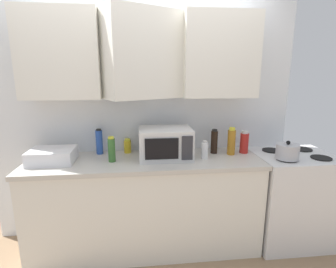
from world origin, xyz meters
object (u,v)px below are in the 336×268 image
bottle_white_jar (205,150)px  dish_rack (52,156)px  bottle_yellow_mustard (127,146)px  stove_range (290,197)px  bottle_soy_dark (214,142)px  bottle_amber_vinegar (231,142)px  bottle_blue_cleaner (99,142)px  kettle (287,151)px  microwave (165,143)px  bottle_green_oil (112,150)px  bottle_red_sauce (244,142)px

bottle_white_jar → dish_rack: bearing=178.3°
dish_rack → bottle_yellow_mustard: (0.65, 0.22, 0.01)m
stove_range → bottle_soy_dark: bottle_soy_dark is taller
bottle_white_jar → bottle_amber_vinegar: bearing=18.3°
dish_rack → bottle_blue_cleaner: (0.38, 0.21, 0.06)m
bottle_amber_vinegar → bottle_white_jar: bearing=-161.7°
kettle → bottle_amber_vinegar: bottle_amber_vinegar is taller
kettle → bottle_blue_cleaner: bearing=167.7°
stove_range → bottle_amber_vinegar: bearing=173.2°
microwave → bottle_green_oil: size_ratio=2.09×
bottle_blue_cleaner → bottle_green_oil: bearing=-60.2°
microwave → stove_range: bearing=-2.0°
bottle_green_oil → stove_range: bearing=0.5°
dish_rack → bottle_soy_dark: size_ratio=1.58×
stove_range → bottle_amber_vinegar: bottle_amber_vinegar is taller
bottle_soy_dark → bottle_white_jar: 0.21m
bottle_blue_cleaner → bottle_yellow_mustard: 0.27m
bottle_blue_cleaner → bottle_green_oil: bottle_blue_cleaner is taller
dish_rack → bottle_white_jar: size_ratio=2.25×
bottle_soy_dark → bottle_white_jar: size_ratio=1.42×
microwave → bottle_white_jar: (0.36, -0.06, -0.06)m
dish_rack → bottle_amber_vinegar: bottle_amber_vinegar is taller
kettle → microwave: (-1.09, 0.18, 0.06)m
kettle → stove_range: bearing=39.5°
bottle_red_sauce → bottle_amber_vinegar: bearing=-165.2°
bottle_amber_vinegar → stove_range: bearing=-6.8°
microwave → bottle_blue_cleaner: bearing=163.1°
stove_range → bottle_red_sauce: 0.74m
kettle → dish_rack: size_ratio=0.53×
dish_rack → bottle_red_sauce: size_ratio=1.68×
bottle_soy_dark → bottle_green_oil: size_ratio=1.05×
kettle → bottle_amber_vinegar: bearing=154.6°
bottle_amber_vinegar → bottle_green_oil: (-1.13, -0.09, -0.02)m
dish_rack → bottle_red_sauce: bearing=2.9°
bottle_amber_vinegar → bottle_yellow_mustard: (-1.00, 0.17, -0.06)m
bottle_green_oil → bottle_blue_cleaner: bearing=119.8°
dish_rack → bottle_amber_vinegar: size_ratio=1.42×
bottle_amber_vinegar → bottle_soy_dark: size_ratio=1.11×
bottle_soy_dark → bottle_red_sauce: (0.30, -0.02, -0.01)m
bottle_yellow_mustard → bottle_red_sauce: 1.15m
bottle_red_sauce → dish_rack: bearing=-177.1°
microwave → bottle_red_sauce: microwave is taller
dish_rack → bottle_white_jar: bottle_white_jar is taller
kettle → microwave: size_ratio=0.42×
dish_rack → kettle: bearing=-4.4°
bottle_amber_vinegar → kettle: bearing=-25.4°
bottle_blue_cleaner → bottle_yellow_mustard: bottle_blue_cleaner is taller
bottle_amber_vinegar → bottle_red_sauce: size_ratio=1.18×
bottle_blue_cleaner → dish_rack: bearing=-150.5°
bottle_blue_cleaner → bottle_amber_vinegar: 1.28m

